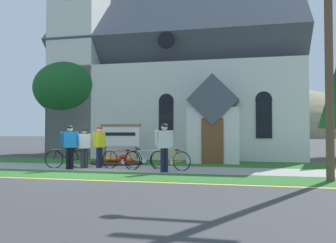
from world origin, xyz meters
TOP-DOWN VIEW (x-y plane):
  - ground at (0.00, 4.00)m, footprint 140.00×140.00m
  - sidewalk_slab at (1.67, 1.46)m, footprint 32.00×2.34m
  - grass_verge at (1.67, -0.71)m, footprint 32.00×2.00m
  - church_lawn at (1.67, 4.12)m, footprint 24.00×2.97m
  - curb_paint_stripe at (1.67, -1.85)m, footprint 28.00×0.16m
  - church_building at (1.26, 9.58)m, footprint 14.46×10.32m
  - church_sign at (-0.12, 3.67)m, footprint 2.01×0.13m
  - flower_bed at (-0.12, 3.35)m, footprint 2.49×2.49m
  - bicycle_silver at (2.77, 1.30)m, footprint 1.73×0.55m
  - bicycle_green at (0.81, 1.19)m, footprint 1.75×0.49m
  - bicycle_yellow at (-1.48, 1.11)m, footprint 1.71×0.45m
  - bicycle_orange at (1.68, 1.81)m, footprint 1.79×0.14m
  - cyclist_in_blue_jersey at (-0.19, 1.41)m, footprint 0.32×0.73m
  - cyclist_in_yellow_jersey at (2.72, 0.54)m, footprint 0.61×0.47m
  - cyclist_in_green_jersey at (-1.11, 0.66)m, footprint 0.64×0.43m
  - cyclist_in_red_jersey at (-0.75, 1.18)m, footprint 0.57×0.52m
  - utility_pole at (7.98, -0.52)m, footprint 3.12×0.28m
  - yard_deciduous_tree at (-4.31, 6.93)m, footprint 4.55×4.55m
  - distant_hill at (3.71, 80.91)m, footprint 74.23×52.54m

SIDE VIEW (x-z plane):
  - ground at x=0.00m, z-range 0.00..0.00m
  - distant_hill at x=3.71m, z-range -13.49..13.49m
  - curb_paint_stripe at x=1.67m, z-range 0.00..0.01m
  - grass_verge at x=1.67m, z-range 0.00..0.01m
  - church_lawn at x=1.67m, z-range 0.00..0.01m
  - sidewalk_slab at x=1.67m, z-range 0.00..0.01m
  - flower_bed at x=-0.12m, z-range -0.09..0.25m
  - bicycle_orange at x=1.68m, z-range -0.03..0.77m
  - bicycle_green at x=0.81m, z-range -0.02..0.78m
  - bicycle_yellow at x=-1.48m, z-range -0.03..0.80m
  - bicycle_silver at x=2.77m, z-range -0.02..0.80m
  - cyclist_in_red_jersey at x=-0.75m, z-range 0.13..1.76m
  - cyclist_in_blue_jersey at x=-0.19m, z-range 0.15..1.85m
  - cyclist_in_green_jersey at x=-1.11m, z-range 0.16..1.89m
  - cyclist_in_yellow_jersey at x=2.72m, z-range 0.17..1.95m
  - church_sign at x=-0.12m, z-range 0.31..2.14m
  - yard_deciduous_tree at x=-4.31m, z-range 1.17..6.87m
  - church_building at x=1.26m, z-range -1.81..11.13m
  - utility_pole at x=7.98m, z-range 0.46..9.02m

